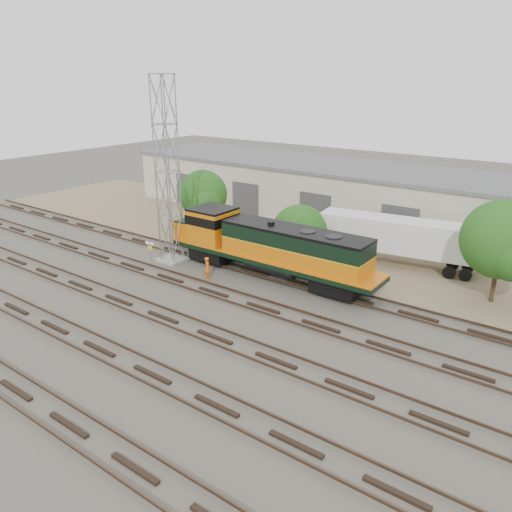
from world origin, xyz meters
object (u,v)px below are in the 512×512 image
Objects in this scene: locomotive at (267,246)px; worker at (208,268)px; signal_tower at (168,175)px; semi_trailer at (401,237)px.

locomotive is 4.44m from worker.
signal_tower is at bearing 26.71° from worker.
locomotive reaches higher than worker.
worker is at bearing -140.87° from semi_trailer.
locomotive is 1.40× the size of semi_trailer.
worker is at bearing -15.15° from signal_tower.
locomotive is 10.13m from semi_trailer.
semi_trailer is (14.42, 9.30, -4.39)m from signal_tower.
locomotive is at bearing -93.06° from worker.
locomotive is at bearing 12.19° from signal_tower.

